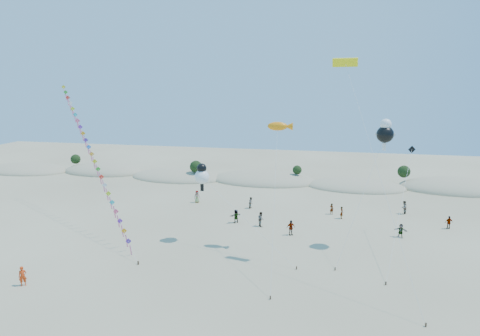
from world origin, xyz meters
name	(u,v)px	position (x,y,z in m)	size (l,w,h in m)	color
ground	(171,329)	(0.00, 0.00, 0.00)	(160.00, 160.00, 0.00)	gray
dune_ridge	(269,181)	(1.06, 45.14, 0.11)	(145.30, 11.49, 5.57)	tan
kite_train	(91,152)	(-17.76, 19.70, 8.90)	(20.64, 19.78, 17.61)	#3F2D1E
fish_kite	(280,127)	(5.78, 16.76, 12.86)	(2.60, 11.92, 13.36)	#3F2D1E
cartoon_kite_low	(202,175)	(-2.62, 16.60, 7.43)	(11.65, 6.23, 8.73)	#3F2D1E
cartoon_kite_high	(385,132)	(16.35, 18.90, 12.27)	(5.66, 8.07, 13.69)	#3F2D1E
parafoil_kite	(346,66)	(11.93, 14.94, 18.73)	(7.32, 11.77, 19.51)	#3F2D1E
dark_kite	(405,185)	(18.89, 19.84, 6.60)	(4.76, 15.05, 10.17)	#3F2D1E
flyer_foreground	(23,276)	(-14.88, 3.34, 0.88)	(0.64, 0.42, 1.75)	red
beachgoers	(304,214)	(8.14, 25.23, 0.85)	(34.06, 11.72, 1.80)	slate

